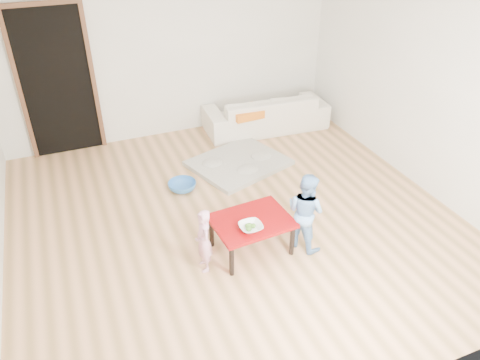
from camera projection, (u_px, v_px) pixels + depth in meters
floor at (234, 218)px, 5.50m from camera, size 5.00×5.00×0.01m
back_wall at (169, 50)px, 6.76m from camera, size 5.00×0.02×2.60m
right_wall at (426, 84)px, 5.61m from camera, size 0.02×5.00×2.60m
doorway at (57, 84)px, 6.38m from camera, size 1.02×0.08×2.11m
sofa at (266, 112)px, 7.40m from camera, size 1.96×0.87×0.56m
cushion at (246, 112)px, 7.02m from camera, size 0.47×0.43×0.12m
red_table at (251, 235)px, 4.93m from camera, size 0.84×0.66×0.40m
bowl at (251, 227)px, 4.67m from camera, size 0.23×0.23×0.06m
broccoli at (251, 227)px, 4.67m from camera, size 0.12×0.12×0.06m
child_pink at (204, 241)px, 4.61m from camera, size 0.18×0.26×0.70m
child_blue at (305, 211)px, 4.87m from camera, size 0.49×0.53×0.89m
basin at (182, 186)px, 5.99m from camera, size 0.36×0.36×0.11m
blanket at (239, 163)px, 6.54m from camera, size 1.47×1.34×0.06m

